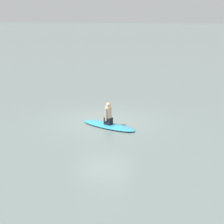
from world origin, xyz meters
TOP-DOWN VIEW (x-y plane):
  - ground_plane at (0.00, 0.00)m, footprint 400.00×400.00m
  - surfboard at (0.74, 0.43)m, footprint 1.68×2.80m
  - person_paddler at (0.74, 0.43)m, footprint 0.42×0.39m

SIDE VIEW (x-z plane):
  - ground_plane at x=0.00m, z-range 0.00..0.00m
  - surfboard at x=0.74m, z-range 0.00..0.12m
  - person_paddler at x=0.74m, z-range 0.08..1.05m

